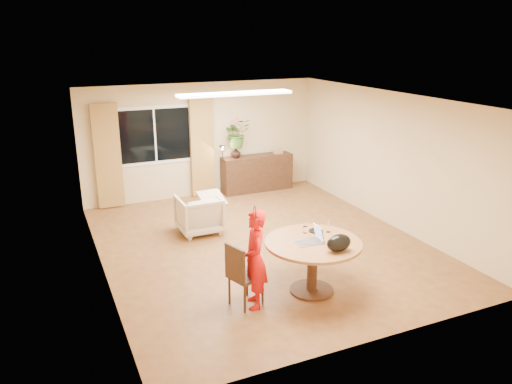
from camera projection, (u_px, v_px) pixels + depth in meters
floor at (262, 244)px, 9.00m from camera, size 6.50×6.50×0.00m
ceiling at (262, 99)px, 8.21m from camera, size 6.50×6.50×0.00m
wall_back at (203, 140)px, 11.43m from camera, size 5.50×0.00×5.50m
wall_left at (97, 195)px, 7.54m from camera, size 0.00×6.50×6.50m
wall_right at (391, 159)px, 9.67m from camera, size 0.00×6.50×6.50m
window at (155, 135)px, 10.93m from camera, size 1.70×0.03×1.30m
curtain_left at (108, 156)px, 10.56m from camera, size 0.55×0.08×2.25m
curtain_right at (202, 148)px, 11.38m from camera, size 0.55×0.08×2.25m
ceiling_panel at (235, 94)px, 9.26m from camera, size 2.20×0.35×0.05m
dining_table at (313, 252)px, 7.19m from camera, size 1.40×1.40×0.79m
dining_chair at (246, 274)px, 6.89m from camera, size 0.55×0.52×0.93m
child at (255, 259)px, 6.79m from camera, size 0.58×0.45×1.41m
laptop at (308, 235)px, 7.06m from camera, size 0.38×0.26×0.25m
tumbler at (305, 230)px, 7.43m from camera, size 0.07×0.07×0.10m
wine_glass at (329, 226)px, 7.45m from camera, size 0.07×0.07×0.18m
pot_lid at (316, 230)px, 7.49m from camera, size 0.24×0.24×0.03m
handbag at (339, 243)px, 6.78m from camera, size 0.39×0.26×0.24m
armchair at (199, 214)px, 9.46m from camera, size 0.79×0.81×0.73m
throw at (212, 194)px, 9.41m from camera, size 0.47×0.56×0.03m
sideboard at (257, 173)px, 11.98m from camera, size 1.73×0.42×0.86m
vase at (236, 153)px, 11.60m from camera, size 0.29×0.29×0.25m
bouquet at (237, 133)px, 11.47m from camera, size 0.66×0.59×0.66m
book_stack at (278, 152)px, 12.05m from camera, size 0.23×0.18×0.09m
desk_lamp at (222, 152)px, 11.40m from camera, size 0.17×0.17×0.35m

